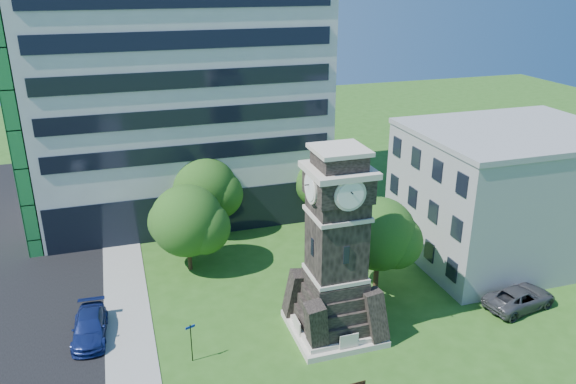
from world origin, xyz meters
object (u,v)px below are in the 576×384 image
object	(u,v)px
car_east_lot	(520,298)
street_sign	(191,338)
clock_tower	(336,257)
car_street_north	(90,327)

from	to	relation	value
car_east_lot	street_sign	xyz separation A→B (m)	(-22.18, 1.04, 0.84)
clock_tower	car_east_lot	size ratio (longest dim) A/B	2.33
clock_tower	street_sign	distance (m)	9.79
car_east_lot	street_sign	bearing A→B (deg)	77.02
car_east_lot	street_sign	distance (m)	22.22
car_street_north	clock_tower	bearing A→B (deg)	-11.83
car_east_lot	car_street_north	bearing A→B (deg)	68.89
clock_tower	car_street_north	distance (m)	16.01
clock_tower	street_sign	world-z (taller)	clock_tower
street_sign	car_street_north	bearing A→B (deg)	123.63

